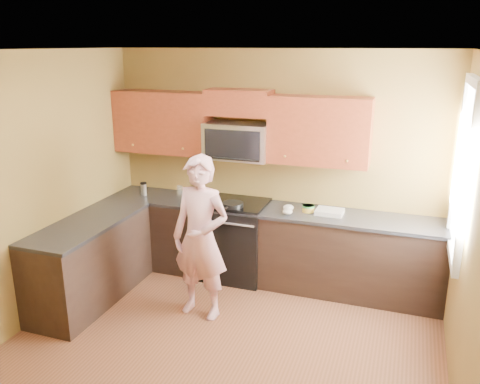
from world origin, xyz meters
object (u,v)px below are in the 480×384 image
at_px(frying_pan, 233,207).
at_px(travel_mug, 144,195).
at_px(stove, 235,239).
at_px(butter_tub, 308,212).
at_px(woman, 201,238).
at_px(microwave, 238,159).

xyz_separation_m(frying_pan, travel_mug, (-1.24, 0.14, -0.03)).
xyz_separation_m(stove, butter_tub, (0.88, 0.02, 0.45)).
height_order(stove, butter_tub, butter_tub).
bearing_deg(butter_tub, woman, -132.68).
height_order(microwave, woman, woman).
bearing_deg(microwave, woman, -91.12).
distance_m(stove, butter_tub, 0.99).
height_order(microwave, frying_pan, microwave).
relative_size(stove, butter_tub, 6.92).
bearing_deg(travel_mug, woman, -37.96).
bearing_deg(woman, butter_tub, 53.89).
bearing_deg(butter_tub, travel_mug, -178.32).
bearing_deg(woman, frying_pan, 91.72).
relative_size(woman, butter_tub, 12.44).
bearing_deg(butter_tub, frying_pan, -166.32).
height_order(woman, butter_tub, woman).
height_order(stove, travel_mug, travel_mug).
bearing_deg(travel_mug, stove, 1.75).
xyz_separation_m(stove, travel_mug, (-1.20, -0.04, 0.45)).
bearing_deg(stove, microwave, 90.00).
bearing_deg(frying_pan, travel_mug, -174.74).
distance_m(microwave, travel_mug, 1.32).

